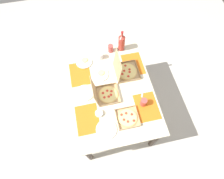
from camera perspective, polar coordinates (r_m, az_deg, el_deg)
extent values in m
plane|color=beige|center=(2.95, 0.00, -6.56)|extent=(6.00, 6.00, 0.00)
cylinder|color=#3F3328|center=(2.53, 13.50, -14.72)|extent=(0.07, 0.07, 0.72)
cylinder|color=#3F3328|center=(2.98, 5.86, 8.87)|extent=(0.07, 0.07, 0.72)
cylinder|color=#3F3328|center=(2.45, -7.49, -19.36)|extent=(0.07, 0.07, 0.72)
cylinder|color=#3F3328|center=(2.92, -11.32, 5.72)|extent=(0.07, 0.07, 0.72)
cube|color=beige|center=(2.28, 0.00, -0.17)|extent=(1.38, 1.01, 0.03)
cube|color=orange|center=(2.21, 10.85, -5.29)|extent=(0.36, 0.26, 0.00)
cube|color=orange|center=(2.48, 6.59, 7.88)|extent=(0.36, 0.26, 0.00)
cube|color=orange|center=(2.14, -7.66, -9.12)|extent=(0.36, 0.26, 0.00)
cube|color=orange|center=(2.41, -9.92, 4.86)|extent=(0.36, 0.26, 0.00)
cube|color=tan|center=(2.13, 4.84, -8.89)|extent=(0.25, 0.25, 0.01)
cube|color=tan|center=(2.08, 5.74, -11.86)|extent=(0.01, 0.25, 0.03)
cube|color=tan|center=(2.15, 4.05, -5.70)|extent=(0.01, 0.25, 0.03)
cube|color=tan|center=(2.13, 8.09, -8.01)|extent=(0.25, 0.01, 0.03)
cube|color=tan|center=(2.10, 1.59, -9.44)|extent=(0.25, 0.01, 0.03)
cylinder|color=#E0B76B|center=(2.12, 4.85, -8.81)|extent=(0.22, 0.22, 0.01)
cylinder|color=#EFD67F|center=(2.11, 4.87, -8.74)|extent=(0.20, 0.20, 0.00)
cylinder|color=red|center=(2.12, 4.45, -7.41)|extent=(0.03, 0.03, 0.00)
cylinder|color=red|center=(2.12, 3.00, -7.86)|extent=(0.03, 0.03, 0.00)
cylinder|color=red|center=(2.10, 3.77, -9.41)|extent=(0.03, 0.03, 0.00)
cylinder|color=red|center=(2.10, 5.01, -9.95)|extent=(0.03, 0.03, 0.00)
cylinder|color=red|center=(2.11, 6.86, -9.63)|extent=(0.03, 0.03, 0.00)
cylinder|color=red|center=(2.13, 6.22, -7.72)|extent=(0.03, 0.03, 0.00)
cube|color=tan|center=(2.23, -1.23, -1.71)|extent=(0.27, 0.27, 0.01)
cube|color=tan|center=(2.16, -0.52, -4.59)|extent=(0.01, 0.27, 0.03)
cube|color=tan|center=(2.27, -1.91, 1.41)|extent=(0.01, 0.27, 0.03)
cube|color=tan|center=(2.23, 2.07, -0.86)|extent=(0.27, 0.01, 0.03)
cube|color=tan|center=(2.21, -4.57, -2.17)|extent=(0.27, 0.01, 0.03)
cylinder|color=#E0B76B|center=(2.22, -1.23, -1.61)|extent=(0.24, 0.24, 0.01)
cylinder|color=#EFD67F|center=(2.21, -1.23, -1.53)|extent=(0.21, 0.21, 0.00)
cylinder|color=red|center=(2.23, -1.53, -0.37)|extent=(0.03, 0.03, 0.00)
cylinder|color=red|center=(2.22, -2.85, -1.12)|extent=(0.03, 0.03, 0.00)
cylinder|color=red|center=(2.19, -2.40, -2.48)|extent=(0.03, 0.03, 0.00)
cylinder|color=red|center=(2.20, -1.03, -2.23)|extent=(0.03, 0.03, 0.00)
cylinder|color=red|center=(2.21, -0.32, -1.67)|extent=(0.03, 0.03, 0.00)
cylinder|color=red|center=(2.23, -0.19, -0.53)|extent=(0.03, 0.03, 0.00)
cube|color=tan|center=(2.07, -5.49, -0.58)|extent=(0.27, 0.05, 0.27)
cube|color=tan|center=(2.40, 4.66, 5.49)|extent=(0.30, 0.30, 0.01)
cube|color=tan|center=(2.31, 5.59, 2.73)|extent=(0.01, 0.30, 0.03)
cube|color=tan|center=(2.46, 3.84, 8.53)|extent=(0.01, 0.30, 0.03)
cube|color=tan|center=(2.41, 8.06, 6.31)|extent=(0.30, 0.01, 0.03)
cube|color=tan|center=(2.36, 1.25, 5.11)|extent=(0.30, 0.01, 0.03)
cylinder|color=#E0B76B|center=(2.39, 4.68, 5.61)|extent=(0.26, 0.26, 0.01)
cylinder|color=#EFD67F|center=(2.38, 4.69, 5.71)|extent=(0.24, 0.24, 0.00)
cylinder|color=red|center=(2.43, 4.18, 7.46)|extent=(0.03, 0.03, 0.00)
cylinder|color=red|center=(2.38, 3.83, 5.85)|extent=(0.03, 0.03, 0.00)
cylinder|color=red|center=(2.35, 3.26, 4.85)|extent=(0.03, 0.03, 0.00)
cylinder|color=red|center=(2.34, 5.12, 4.13)|extent=(0.03, 0.03, 0.00)
cylinder|color=red|center=(2.38, 5.50, 5.49)|extent=(0.03, 0.03, 0.00)
cylinder|color=red|center=(2.40, 5.48, 6.28)|extent=(0.03, 0.03, 0.00)
cube|color=tan|center=(2.22, 1.70, 7.40)|extent=(0.30, 0.04, 0.30)
cylinder|color=white|center=(2.08, -1.80, -12.41)|extent=(0.22, 0.22, 0.01)
cylinder|color=white|center=(2.07, -1.81, -12.36)|extent=(0.23, 0.23, 0.01)
cylinder|color=white|center=(2.26, -8.55, -1.11)|extent=(0.21, 0.21, 0.01)
cylinder|color=white|center=(2.26, -8.57, -1.02)|extent=(0.22, 0.22, 0.01)
cylinder|color=white|center=(2.50, -8.74, 8.48)|extent=(0.21, 0.21, 0.01)
cylinder|color=white|center=(2.50, -8.77, 8.59)|extent=(0.22, 0.22, 0.01)
cylinder|color=#E0B76B|center=(2.50, -8.46, 9.11)|extent=(0.09, 0.09, 0.01)
cylinder|color=#EFD67F|center=(2.50, -8.48, 9.19)|extent=(0.07, 0.07, 0.00)
cylinder|color=white|center=(2.37, -3.88, 4.73)|extent=(0.22, 0.22, 0.01)
cylinder|color=white|center=(2.36, -3.89, 4.83)|extent=(0.23, 0.23, 0.01)
cylinder|color=#E0B76B|center=(2.37, -3.35, 5.24)|extent=(0.09, 0.09, 0.01)
cylinder|color=#EFD67F|center=(2.36, -3.35, 5.32)|extent=(0.08, 0.08, 0.00)
cylinder|color=#B2382D|center=(2.54, 2.99, 14.20)|extent=(0.09, 0.09, 0.22)
cone|color=#B2382D|center=(2.44, 3.14, 16.17)|extent=(0.09, 0.09, 0.04)
cylinder|color=#B2382D|center=(2.41, 3.19, 16.90)|extent=(0.03, 0.03, 0.06)
cylinder|color=red|center=(2.39, 3.23, 17.46)|extent=(0.03, 0.03, 0.01)
cylinder|color=silver|center=(2.49, -3.65, 10.49)|extent=(0.08, 0.08, 0.09)
cylinder|color=#BF4742|center=(2.17, 9.83, -3.93)|extent=(0.08, 0.08, 0.11)
cylinder|color=#BF4742|center=(2.55, -0.45, 12.72)|extent=(0.07, 0.07, 0.11)
cylinder|color=white|center=(2.13, -4.09, -7.49)|extent=(0.09, 0.09, 0.04)
cube|color=#B7B7BC|center=(2.29, 9.64, -0.10)|extent=(0.20, 0.10, 0.00)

